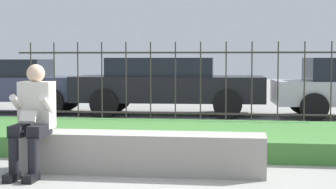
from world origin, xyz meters
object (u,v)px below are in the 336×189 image
object	(u,v)px
car_parked_left	(4,84)
car_parked_center	(167,84)
person_seated_reader	(33,115)
stone_bench	(142,155)

from	to	relation	value
car_parked_left	car_parked_center	xyz separation A→B (m)	(4.01, 0.15, 0.02)
person_seated_reader	car_parked_left	world-z (taller)	car_parked_left
person_seated_reader	car_parked_left	xyz separation A→B (m)	(-3.50, 6.92, 0.02)
car_parked_left	person_seated_reader	bearing A→B (deg)	-67.42
car_parked_center	person_seated_reader	bearing A→B (deg)	-96.82
stone_bench	person_seated_reader	distance (m)	1.32
stone_bench	car_parked_left	world-z (taller)	car_parked_left
person_seated_reader	stone_bench	bearing A→B (deg)	13.68
stone_bench	car_parked_left	xyz separation A→B (m)	(-4.69, 6.63, 0.51)
person_seated_reader	car_parked_center	xyz separation A→B (m)	(0.51, 7.07, 0.04)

